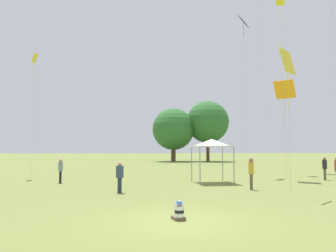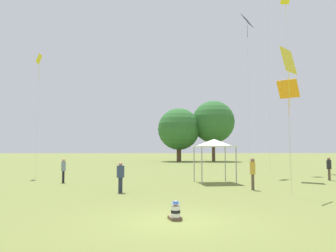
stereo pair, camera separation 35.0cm
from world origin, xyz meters
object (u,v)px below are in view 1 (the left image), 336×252
Objects in this scene: distant_tree_0 at (173,129)px; person_standing_3 at (325,166)px; kite_7 at (285,91)px; kite_8 at (244,25)px; seated_toddler at (179,212)px; kite_9 at (35,63)px; person_standing_2 at (251,170)px; person_standing_4 at (61,168)px; canopy_tent at (212,143)px; kite_3 at (262,0)px; distant_tree_1 at (208,122)px; person_standing_0 at (120,175)px; kite_5 at (281,10)px; kite_2 at (287,64)px.

person_standing_3 is at bearing -76.75° from distant_tree_0.
kite_7 is 0.52× the size of kite_8.
seated_toddler is 16.72m from person_standing_3.
kite_9 is at bearing 74.82° from kite_7.
person_standing_2 is 11.88m from person_standing_4.
canopy_tent is at bearing 100.77° from kite_7.
kite_3 reaches higher than distant_tree_0.
person_standing_0 is at bearing -106.41° from distant_tree_1.
kite_5 reaches higher than kite_9.
person_standing_4 is (-4.20, 4.87, 0.05)m from person_standing_0.
person_standing_3 is 6.02m from kite_7.
person_standing_3 is 18.03m from person_standing_4.
person_standing_4 is 16.34m from kite_7.
kite_2 is 19.59m from kite_3.
kite_5 is at bearing 36.92° from kite_8.
person_standing_2 is 0.17× the size of kite_9.
person_standing_0 is 0.22× the size of kite_2.
kite_7 is at bearing 126.47° from person_standing_3.
kite_8 reaches higher than seated_toddler.
person_standing_3 is (6.86, 5.03, -0.08)m from person_standing_2.
person_standing_4 is at bearing 33.52° from person_standing_2.
person_standing_2 is 8.62m from kite_7.
person_standing_0 is 0.96× the size of person_standing_3.
person_standing_0 is 27.33m from kite_5.
canopy_tent is 0.15× the size of kite_3.
kite_7 is 7.90m from kite_8.
person_standing_3 is at bearing 52.70° from kite_2.
kite_9 reaches higher than distant_tree_0.
kite_3 is (12.65, 14.19, 16.04)m from person_standing_0.
canopy_tent is at bearing 112.37° from kite_9.
distant_tree_0 is (-3.80, 29.62, -7.19)m from kite_8.
distant_tree_0 is (-8.05, 34.21, 4.63)m from person_standing_3.
distant_tree_0 is (0.20, 35.47, 3.05)m from canopy_tent.
person_standing_0 is at bearing 75.91° from person_standing_4.
person_standing_0 is (-2.38, 6.38, 0.66)m from seated_toddler.
person_standing_2 is at bearing 102.22° from kite_9.
seated_toddler is at bearing -94.16° from distant_tree_0.
kite_7 is at bearing -74.90° from person_standing_2.
person_standing_0 is at bearing -140.85° from kite_8.
canopy_tent is 0.40× the size of kite_7.
seated_toddler is 6.84m from person_standing_0.
person_standing_0 is 0.54× the size of canopy_tent.
person_standing_4 is 18.97m from kite_8.
distant_tree_0 is at bearing 93.78° from kite_2.
canopy_tent reaches higher than person_standing_0.
distant_tree_1 is at bearing -168.53° from person_standing_0.
canopy_tent is 0.41× the size of kite_2.
distant_tree_0 is at bearing -178.62° from distant_tree_1.
kite_3 is (16.85, 9.32, 15.99)m from person_standing_4.
person_standing_2 reaches higher than person_standing_4.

